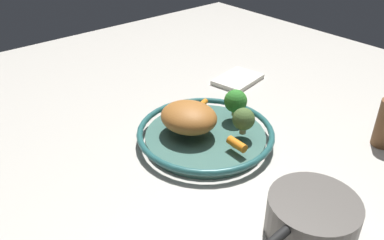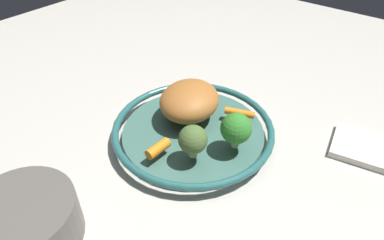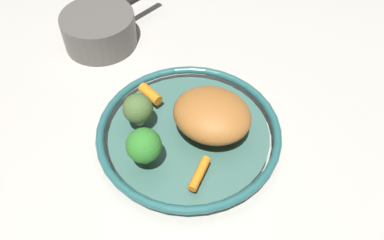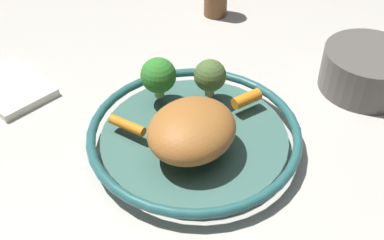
{
  "view_description": "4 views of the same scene",
  "coord_description": "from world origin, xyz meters",
  "px_view_note": "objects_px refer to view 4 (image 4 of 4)",
  "views": [
    {
      "loc": [
        0.52,
        0.57,
        0.52
      ],
      "look_at": [
        0.03,
        -0.01,
        0.06
      ],
      "focal_mm": 36.76,
      "sensor_mm": 36.0,
      "label": 1
    },
    {
      "loc": [
        -0.32,
        0.4,
        0.45
      ],
      "look_at": [
        -0.01,
        0.02,
        0.06
      ],
      "focal_mm": 31.39,
      "sensor_mm": 36.0,
      "label": 2
    },
    {
      "loc": [
        -0.31,
        -0.32,
        0.59
      ],
      "look_at": [
        -0.0,
        -0.01,
        0.07
      ],
      "focal_mm": 38.71,
      "sensor_mm": 36.0,
      "label": 3
    },
    {
      "loc": [
        0.43,
        -0.31,
        0.51
      ],
      "look_at": [
        -0.01,
        0.0,
        0.05
      ],
      "focal_mm": 45.23,
      "sensor_mm": 36.0,
      "label": 4
    }
  ],
  "objects_px": {
    "roast_chicken_piece": "(192,130)",
    "baby_carrot_left": "(248,100)",
    "broccoli_floret_edge": "(210,76)",
    "saucepan": "(368,70)",
    "baby_carrot_near_rim": "(127,125)",
    "broccoli_floret_mid": "(159,76)",
    "serving_bowl": "(194,136)",
    "dish_towel": "(11,87)"
  },
  "relations": [
    {
      "from": "baby_carrot_left",
      "to": "broccoli_floret_mid",
      "type": "relative_size",
      "value": 0.7
    },
    {
      "from": "baby_carrot_left",
      "to": "dish_towel",
      "type": "height_order",
      "value": "baby_carrot_left"
    },
    {
      "from": "baby_carrot_left",
      "to": "baby_carrot_near_rim",
      "type": "height_order",
      "value": "baby_carrot_left"
    },
    {
      "from": "broccoli_floret_mid",
      "to": "dish_towel",
      "type": "height_order",
      "value": "broccoli_floret_mid"
    },
    {
      "from": "baby_carrot_near_rim",
      "to": "broccoli_floret_edge",
      "type": "height_order",
      "value": "broccoli_floret_edge"
    },
    {
      "from": "broccoli_floret_mid",
      "to": "baby_carrot_left",
      "type": "bearing_deg",
      "value": 44.8
    },
    {
      "from": "roast_chicken_piece",
      "to": "baby_carrot_left",
      "type": "bearing_deg",
      "value": 101.39
    },
    {
      "from": "dish_towel",
      "to": "serving_bowl",
      "type": "bearing_deg",
      "value": 31.32
    },
    {
      "from": "serving_bowl",
      "to": "broccoli_floret_edge",
      "type": "relative_size",
      "value": 5.11
    },
    {
      "from": "roast_chicken_piece",
      "to": "baby_carrot_near_rim",
      "type": "bearing_deg",
      "value": -146.63
    },
    {
      "from": "serving_bowl",
      "to": "broccoli_floret_mid",
      "type": "bearing_deg",
      "value": 179.58
    },
    {
      "from": "broccoli_floret_edge",
      "to": "saucepan",
      "type": "bearing_deg",
      "value": 68.02
    },
    {
      "from": "roast_chicken_piece",
      "to": "broccoli_floret_mid",
      "type": "height_order",
      "value": "broccoli_floret_mid"
    },
    {
      "from": "broccoli_floret_edge",
      "to": "serving_bowl",
      "type": "bearing_deg",
      "value": -52.06
    },
    {
      "from": "broccoli_floret_edge",
      "to": "saucepan",
      "type": "xyz_separation_m",
      "value": [
        0.11,
        0.26,
        -0.04
      ]
    },
    {
      "from": "roast_chicken_piece",
      "to": "saucepan",
      "type": "height_order",
      "value": "roast_chicken_piece"
    },
    {
      "from": "roast_chicken_piece",
      "to": "baby_carrot_left",
      "type": "distance_m",
      "value": 0.13
    },
    {
      "from": "broccoli_floret_edge",
      "to": "saucepan",
      "type": "height_order",
      "value": "broccoli_floret_edge"
    },
    {
      "from": "broccoli_floret_edge",
      "to": "saucepan",
      "type": "distance_m",
      "value": 0.28
    },
    {
      "from": "roast_chicken_piece",
      "to": "broccoli_floret_edge",
      "type": "bearing_deg",
      "value": 131.48
    },
    {
      "from": "baby_carrot_near_rim",
      "to": "saucepan",
      "type": "distance_m",
      "value": 0.42
    },
    {
      "from": "roast_chicken_piece",
      "to": "baby_carrot_near_rim",
      "type": "distance_m",
      "value": 0.11
    },
    {
      "from": "serving_bowl",
      "to": "saucepan",
      "type": "bearing_deg",
      "value": 80.94
    },
    {
      "from": "broccoli_floret_mid",
      "to": "serving_bowl",
      "type": "bearing_deg",
      "value": -0.42
    },
    {
      "from": "broccoli_floret_mid",
      "to": "saucepan",
      "type": "height_order",
      "value": "broccoli_floret_mid"
    },
    {
      "from": "roast_chicken_piece",
      "to": "baby_carrot_near_rim",
      "type": "xyz_separation_m",
      "value": [
        -0.09,
        -0.06,
        -0.02
      ]
    },
    {
      "from": "serving_bowl",
      "to": "broccoli_floret_edge",
      "type": "distance_m",
      "value": 0.1
    },
    {
      "from": "dish_towel",
      "to": "broccoli_floret_edge",
      "type": "bearing_deg",
      "value": 45.52
    },
    {
      "from": "roast_chicken_piece",
      "to": "broccoli_floret_mid",
      "type": "bearing_deg",
      "value": 168.31
    },
    {
      "from": "serving_bowl",
      "to": "dish_towel",
      "type": "bearing_deg",
      "value": -148.68
    },
    {
      "from": "serving_bowl",
      "to": "baby_carrot_left",
      "type": "bearing_deg",
      "value": 87.65
    },
    {
      "from": "broccoli_floret_mid",
      "to": "dish_towel",
      "type": "relative_size",
      "value": 0.47
    },
    {
      "from": "broccoli_floret_edge",
      "to": "saucepan",
      "type": "relative_size",
      "value": 0.25
    },
    {
      "from": "roast_chicken_piece",
      "to": "baby_carrot_near_rim",
      "type": "relative_size",
      "value": 2.24
    },
    {
      "from": "roast_chicken_piece",
      "to": "serving_bowl",
      "type": "bearing_deg",
      "value": 139.33
    },
    {
      "from": "serving_bowl",
      "to": "baby_carrot_left",
      "type": "xyz_separation_m",
      "value": [
        0.0,
        0.1,
        0.03
      ]
    },
    {
      "from": "baby_carrot_left",
      "to": "roast_chicken_piece",
      "type": "bearing_deg",
      "value": -78.61
    },
    {
      "from": "baby_carrot_near_rim",
      "to": "saucepan",
      "type": "xyz_separation_m",
      "value": [
        0.11,
        0.41,
        -0.01
      ]
    },
    {
      "from": "baby_carrot_left",
      "to": "broccoli_floret_edge",
      "type": "height_order",
      "value": "broccoli_floret_edge"
    },
    {
      "from": "roast_chicken_piece",
      "to": "dish_towel",
      "type": "bearing_deg",
      "value": -154.55
    },
    {
      "from": "baby_carrot_near_rim",
      "to": "broccoli_floret_mid",
      "type": "bearing_deg",
      "value": 116.13
    },
    {
      "from": "serving_bowl",
      "to": "baby_carrot_near_rim",
      "type": "xyz_separation_m",
      "value": [
        -0.06,
        -0.08,
        0.02
      ]
    }
  ]
}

